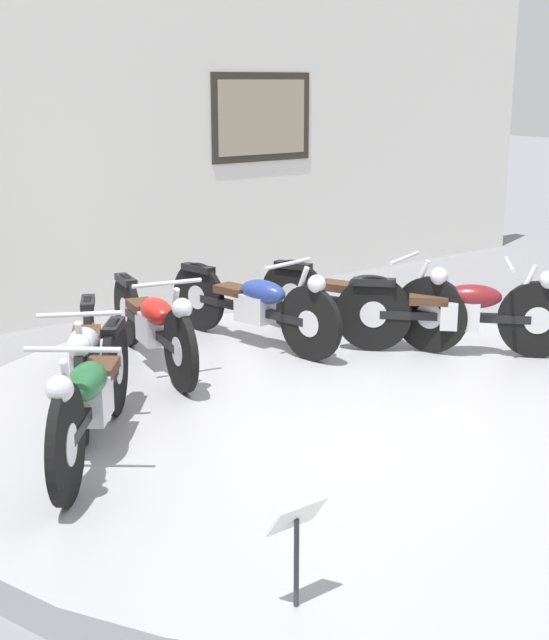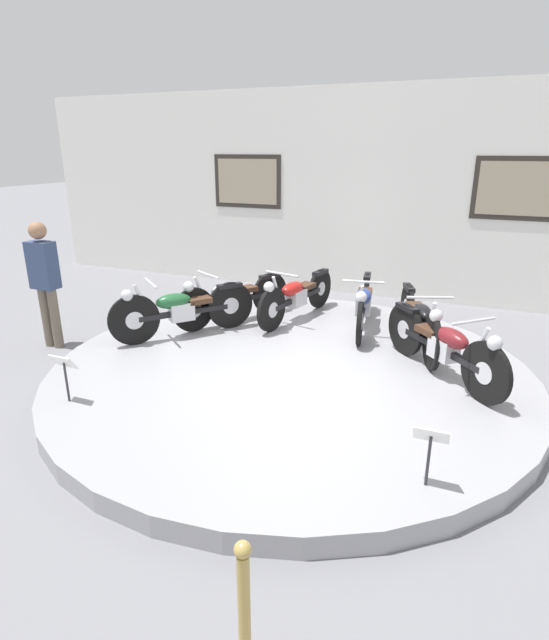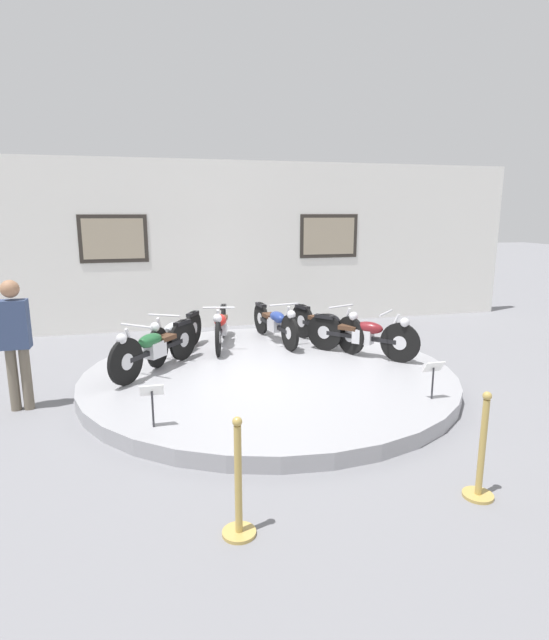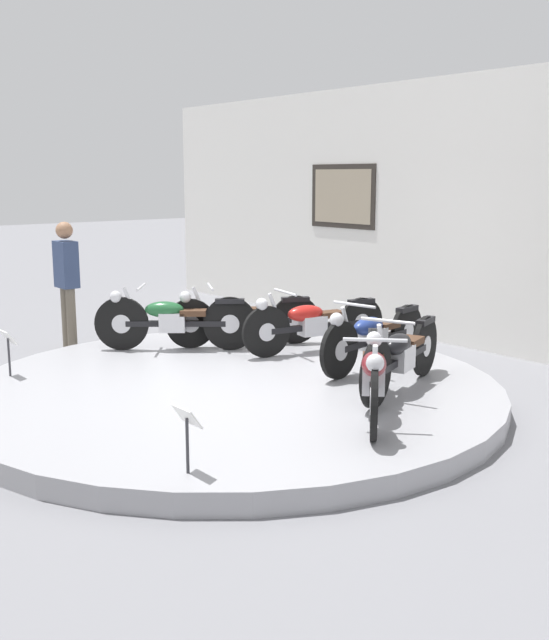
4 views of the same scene
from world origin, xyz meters
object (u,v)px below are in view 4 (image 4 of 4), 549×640
Objects in this scene: motorcycle_green at (173,319)px; motorcycle_black at (401,353)px; motorcycle_blue at (373,335)px; motorcycle_red at (312,322)px; info_placard_front_centre at (187,425)px; visitor_standing at (67,277)px; motorcycle_maroon at (373,374)px; info_placard_front_left at (8,343)px; motorcycle_silver at (240,317)px.

motorcycle_black is (3.02, 0.79, -0.01)m from motorcycle_green.
motorcycle_red is at bearing 179.99° from motorcycle_blue.
motorcycle_blue reaches higher than info_placard_front_centre.
motorcycle_black is at bearing 98.56° from info_placard_front_centre.
motorcycle_green is at bearing 18.37° from visitor_standing.
motorcycle_black is (0.83, -0.48, 0.01)m from motorcycle_blue.
motorcycle_maroon is (0.36, -0.79, -0.00)m from motorcycle_black.
motorcycle_green is at bearing -132.95° from motorcycle_red.
motorcycle_green is at bearing 149.44° from info_placard_front_centre.
motorcycle_black reaches higher than info_placard_front_left.
info_placard_front_centre is at bearing -88.20° from motorcycle_maroon.
info_placard_front_centre is (0.42, -2.82, -0.02)m from motorcycle_black.
motorcycle_green reaches higher than info_placard_front_centre.
visitor_standing is at bearing -147.72° from motorcycle_red.
info_placard_front_left is at bearing -124.40° from motorcycle_blue.
info_placard_front_left is at bearing -149.45° from motorcycle_maroon.
motorcycle_blue is 3.83× the size of info_placard_front_centre.
motorcycle_red is at bearing 69.30° from info_placard_front_left.
info_placard_front_centre is (2.27, -3.31, -0.01)m from motorcycle_red.
motorcycle_black is (1.84, -0.48, 0.01)m from motorcycle_red.
motorcycle_blue is at bearing 149.78° from motorcycle_black.
motorcycle_green is at bearing -113.99° from motorcycle_silver.
info_placard_front_centre is at bearing -15.65° from visitor_standing.
motorcycle_red is 1.02× the size of motorcycle_black.
motorcycle_maroon is at bearing 30.55° from info_placard_front_left.
motorcycle_green reaches higher than motorcycle_black.
info_placard_front_centre is (3.51, 0.00, 0.00)m from info_placard_front_left.
motorcycle_silver is 1.01× the size of visitor_standing.
motorcycle_maroon is at bearing 91.80° from info_placard_front_centre.
motorcycle_black is at bearing 114.62° from motorcycle_maroon.
motorcycle_blue is 0.96m from motorcycle_black.
visitor_standing reaches higher than motorcycle_green.
motorcycle_silver is 0.91× the size of motorcycle_red.
motorcycle_silver is at bearing 179.97° from motorcycle_black.
motorcycle_silver is at bearing 137.62° from info_placard_front_centre.
motorcycle_green is 3.11× the size of info_placard_front_centre.
motorcycle_blue is (1.84, 0.48, 0.00)m from motorcycle_silver.
info_placard_front_centre is at bearing -55.57° from motorcycle_red.
info_placard_front_left is 3.51m from info_placard_front_centre.
motorcycle_silver is 1.18× the size of motorcycle_maroon.
info_placard_front_left is 2.26m from visitor_standing.
motorcycle_maroon is at bearing -14.58° from motorcycle_silver.
motorcycle_green is 3.11× the size of info_placard_front_left.
info_placard_front_centre is (3.45, -2.04, -0.03)m from motorcycle_green.
motorcycle_black reaches higher than motorcycle_red.
motorcycle_silver is (0.35, 0.79, -0.02)m from motorcycle_green.
motorcycle_black is 1.28× the size of motorcycle_maroon.
motorcycle_silver is 3.44× the size of info_placard_front_left.
motorcycle_green is 0.91× the size of motorcycle_silver.
motorcycle_blue is 1.74m from motorcycle_maroon.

